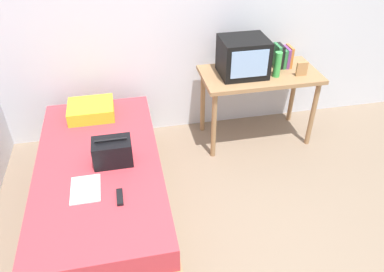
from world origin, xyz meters
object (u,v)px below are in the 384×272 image
object	(u,v)px
desk	(259,82)
picture_frame	(302,69)
magazine	(86,189)
handbag	(112,152)
water_bottle	(277,65)
book_row	(282,57)
remote_dark	(120,197)
pillow	(91,110)
bed	(102,186)
tv	(243,57)

from	to	relation	value
desk	picture_frame	size ratio (longest dim) A/B	8.43
magazine	desk	bearing A→B (deg)	32.35
handbag	water_bottle	bearing A→B (deg)	23.40
book_row	remote_dark	xyz separation A→B (m)	(-1.71, -1.31, -0.34)
picture_frame	remote_dark	world-z (taller)	picture_frame
water_bottle	magazine	size ratio (longest dim) A/B	0.85
water_bottle	book_row	xyz separation A→B (m)	(0.14, 0.20, -0.02)
handbag	magazine	size ratio (longest dim) A/B	1.03
water_bottle	handbag	distance (m)	1.77
pillow	remote_dark	bearing A→B (deg)	-80.04
bed	book_row	distance (m)	2.15
bed	water_bottle	distance (m)	1.96
pillow	remote_dark	xyz separation A→B (m)	(0.20, -1.15, -0.05)
picture_frame	magazine	xyz separation A→B (m)	(-2.06, -0.94, -0.31)
water_bottle	handbag	size ratio (longest dim) A/B	0.82
picture_frame	magazine	world-z (taller)	picture_frame
desk	handbag	world-z (taller)	desk
water_bottle	picture_frame	distance (m)	0.25
desk	picture_frame	distance (m)	0.42
desk	picture_frame	xyz separation A→B (m)	(0.36, -0.14, 0.17)
bed	tv	bearing A→B (deg)	28.78
picture_frame	book_row	bearing A→B (deg)	114.34
bed	picture_frame	distance (m)	2.15
desk	magazine	bearing A→B (deg)	-147.65
bed	tv	world-z (taller)	tv
magazine	remote_dark	world-z (taller)	remote_dark
water_bottle	desk	bearing A→B (deg)	139.22
tv	magazine	xyz separation A→B (m)	(-1.51, -1.08, -0.42)
magazine	tv	bearing A→B (deg)	35.75
desk	tv	xyz separation A→B (m)	(-0.19, 0.01, 0.28)
book_row	remote_dark	distance (m)	2.18
tv	book_row	bearing A→B (deg)	10.91
picture_frame	remote_dark	bearing A→B (deg)	-149.43
tv	water_bottle	bearing A→B (deg)	-20.41
magazine	water_bottle	bearing A→B (deg)	28.11
desk	bed	bearing A→B (deg)	-154.45
magazine	bed	bearing A→B (deg)	74.10
bed	water_bottle	world-z (taller)	water_bottle
water_bottle	book_row	bearing A→B (deg)	55.60
bed	pillow	world-z (taller)	pillow
desk	pillow	xyz separation A→B (m)	(-1.66, -0.06, -0.09)
handbag	magazine	distance (m)	0.36
tv	book_row	distance (m)	0.46
bed	remote_dark	size ratio (longest dim) A/B	12.82
tv	remote_dark	distance (m)	1.81
pillow	desk	bearing A→B (deg)	2.13
bed	water_bottle	size ratio (longest dim) A/B	8.11
tv	pillow	distance (m)	1.52
tv	remote_dark	xyz separation A→B (m)	(-1.27, -1.22, -0.42)
book_row	picture_frame	size ratio (longest dim) A/B	1.69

